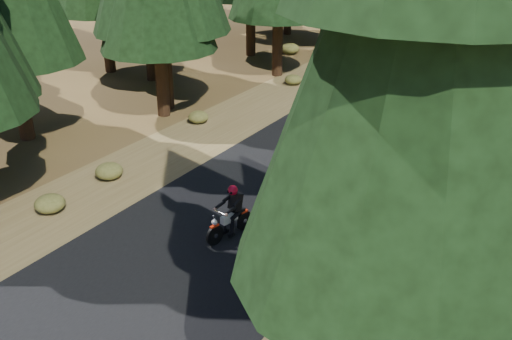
{
  "coord_description": "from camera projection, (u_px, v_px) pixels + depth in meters",
  "views": [
    {
      "loc": [
        7.46,
        -10.67,
        7.67
      ],
      "look_at": [
        0.0,
        1.5,
        1.1
      ],
      "focal_mm": 40.0,
      "sensor_mm": 36.0,
      "label": 1
    }
  ],
  "objects": [
    {
      "name": "rider_follow",
      "position": [
        308.0,
        123.0,
        20.73
      ],
      "size": [
        0.88,
        1.98,
        1.7
      ],
      "rotation": [
        0.0,
        0.0,
        3.31
      ],
      "color": "#A4240A",
      "rests_on": "road"
    },
    {
      "name": "rider_lead",
      "position": [
        230.0,
        221.0,
        14.42
      ],
      "size": [
        0.8,
        1.64,
        1.41
      ],
      "rotation": [
        0.0,
        0.0,
        2.93
      ],
      "color": "beige",
      "rests_on": "road"
    },
    {
      "name": "understory_shrubs",
      "position": [
        344.0,
        136.0,
        20.36
      ],
      "size": [
        15.38,
        25.86,
        0.64
      ],
      "color": "#474C1E",
      "rests_on": "ground"
    },
    {
      "name": "shoulder_r",
      "position": [
        452.0,
        196.0,
        16.7
      ],
      "size": [
        3.2,
        100.0,
        0.01
      ],
      "primitive_type": "cube",
      "color": "brown",
      "rests_on": "ground"
    },
    {
      "name": "shoulder_l",
      "position": [
        199.0,
        136.0,
        21.07
      ],
      "size": [
        3.2,
        100.0,
        0.01
      ],
      "primitive_type": "cube",
      "color": "brown",
      "rests_on": "ground"
    },
    {
      "name": "road",
      "position": [
        311.0,
        162.0,
        18.88
      ],
      "size": [
        6.0,
        100.0,
        0.01
      ],
      "primitive_type": "cube",
      "color": "black",
      "rests_on": "ground"
    },
    {
      "name": "ground",
      "position": [
        226.0,
        228.0,
        15.01
      ],
      "size": [
        120.0,
        120.0,
        0.0
      ],
      "primitive_type": "plane",
      "color": "#443118",
      "rests_on": "ground"
    }
  ]
}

